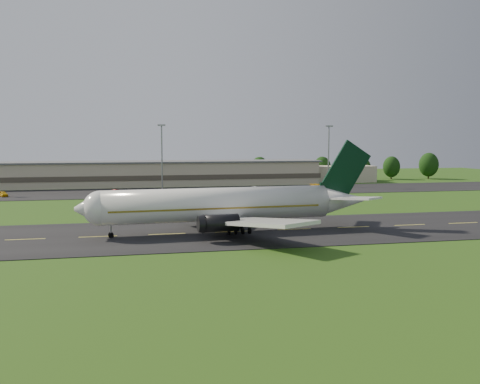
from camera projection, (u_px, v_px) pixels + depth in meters
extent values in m
plane|color=#1D4611|center=(167.00, 235.00, 87.92)|extent=(360.00, 360.00, 0.00)
cube|color=black|center=(167.00, 234.00, 87.91)|extent=(220.00, 30.00, 0.10)
cube|color=black|center=(147.00, 193.00, 157.91)|extent=(260.00, 30.00, 0.10)
cylinder|color=white|center=(218.00, 204.00, 89.26)|extent=(38.25, 7.70, 5.60)
sphere|color=white|center=(101.00, 208.00, 84.20)|extent=(5.60, 5.60, 5.60)
cone|color=white|center=(87.00, 209.00, 83.66)|extent=(4.29, 5.59, 5.38)
cone|color=white|center=(341.00, 200.00, 95.26)|extent=(9.29, 5.98, 5.49)
cube|color=olive|center=(215.00, 207.00, 89.17)|extent=(35.26, 7.57, 0.28)
cube|color=black|center=(97.00, 205.00, 83.98)|extent=(2.16, 3.11, 0.65)
cube|color=white|center=(257.00, 222.00, 79.80)|extent=(14.89, 20.08, 2.20)
cube|color=white|center=(223.00, 205.00, 100.89)|extent=(13.29, 20.22, 2.20)
cube|color=white|center=(354.00, 198.00, 90.38)|extent=(7.82, 9.34, 0.91)
cube|color=white|center=(329.00, 193.00, 99.97)|extent=(7.20, 9.40, 0.91)
cube|color=black|center=(333.00, 190.00, 94.69)|extent=(5.02, 0.83, 3.00)
cube|color=black|center=(346.00, 169.00, 95.00)|extent=(9.44, 0.97, 10.55)
cylinder|color=black|center=(220.00, 223.00, 81.38)|extent=(5.74, 3.01, 2.70)
cylinder|color=black|center=(200.00, 210.00, 96.72)|extent=(5.74, 3.01, 2.70)
cube|color=tan|center=(144.00, 174.00, 180.86)|extent=(120.00, 15.00, 8.00)
cube|color=#4C4438|center=(144.00, 177.00, 180.94)|extent=(121.00, 15.40, 1.60)
cube|color=#595B60|center=(144.00, 162.00, 180.46)|extent=(122.00, 16.00, 0.50)
cube|color=tan|center=(335.00, 174.00, 197.82)|extent=(28.00, 11.00, 6.00)
cylinder|color=gray|center=(162.00, 158.00, 165.79)|extent=(0.44, 0.44, 20.00)
cube|color=gray|center=(161.00, 125.00, 164.81)|extent=(2.40, 1.20, 0.50)
cylinder|color=gray|center=(328.00, 157.00, 177.51)|extent=(0.44, 0.44, 20.00)
cube|color=gray|center=(329.00, 126.00, 176.53)|extent=(2.40, 1.20, 0.50)
cylinder|color=black|center=(45.00, 182.00, 183.43)|extent=(0.56, 0.56, 2.27)
ellipsoid|color=black|center=(45.00, 174.00, 183.16)|extent=(5.29, 5.29, 6.62)
cylinder|color=black|center=(260.00, 178.00, 198.97)|extent=(0.56, 0.56, 2.93)
ellipsoid|color=black|center=(260.00, 168.00, 198.62)|extent=(6.84, 6.84, 8.55)
cylinder|color=black|center=(322.00, 177.00, 205.24)|extent=(0.56, 0.56, 2.90)
ellipsoid|color=black|center=(322.00, 168.00, 204.89)|extent=(6.77, 6.77, 8.47)
cylinder|color=black|center=(363.00, 177.00, 207.53)|extent=(0.56, 0.56, 2.71)
ellipsoid|color=black|center=(363.00, 168.00, 207.21)|extent=(6.31, 6.31, 7.89)
cylinder|color=black|center=(391.00, 176.00, 212.54)|extent=(0.56, 0.56, 2.86)
ellipsoid|color=black|center=(391.00, 167.00, 212.20)|extent=(6.68, 6.68, 8.35)
cylinder|color=black|center=(428.00, 175.00, 214.61)|extent=(0.56, 0.56, 3.29)
ellipsoid|color=black|center=(429.00, 165.00, 214.22)|extent=(7.69, 7.69, 9.61)
imported|color=#EDB50D|center=(3.00, 194.00, 146.05)|extent=(3.53, 4.62, 1.47)
imported|color=maroon|center=(117.00, 192.00, 153.25)|extent=(4.10, 3.12, 1.29)
imported|color=silver|center=(254.00, 188.00, 163.20)|extent=(4.93, 4.96, 1.33)
imported|color=#E8AA0D|center=(318.00, 186.00, 171.68)|extent=(4.79, 4.86, 1.41)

